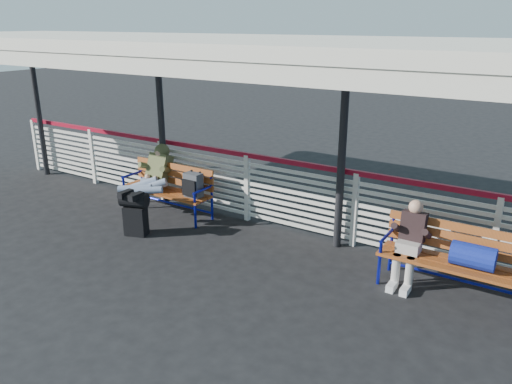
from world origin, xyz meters
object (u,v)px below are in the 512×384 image
Objects in this scene: bench_right at (461,255)px; companion_person at (409,242)px; traveler_man at (148,182)px; bench_left at (175,185)px; luggage_stack at (135,212)px.

bench_right is 0.66m from companion_person.
traveler_man is (-5.26, -0.15, 0.09)m from bench_right.
traveler_man is (-0.32, -0.35, 0.09)m from bench_left.
companion_person is at bearing -7.94° from luggage_stack.
companion_person is (4.60, 0.13, -0.08)m from traveler_man.
bench_right is 5.26m from traveler_man.
traveler_man is 4.60m from companion_person.
traveler_man is (-0.35, 0.69, 0.27)m from luggage_stack.
luggage_stack is 0.41× the size of bench_left.
traveler_man is 1.43× the size of companion_person.
traveler_man is at bearing 97.85° from luggage_stack.
bench_left reaches higher than luggage_stack.
traveler_man reaches higher than bench_right.
luggage_stack is 0.46× the size of traveler_man.
bench_right is at bearing 1.64° from traveler_man.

